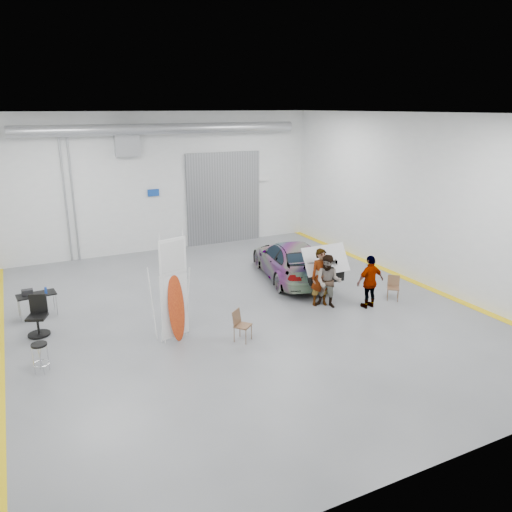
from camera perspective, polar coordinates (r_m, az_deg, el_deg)
name	(u,v)px	position (r m, az deg, el deg)	size (l,w,h in m)	color
ground	(240,311)	(15.84, -1.83, -6.26)	(16.00, 16.00, 0.00)	slate
room_shell	(218,172)	(16.85, -4.38, 9.50)	(14.02, 16.18, 6.01)	silver
sedan_car	(291,260)	(18.58, 3.98, -0.48)	(1.97, 4.82, 1.40)	white
person_a	(321,277)	(16.09, 7.44, -2.41)	(0.69, 0.45, 1.89)	#8F6C4E
person_b	(328,281)	(15.97, 8.27, -2.89)	(0.85, 0.65, 1.74)	teal
person_c	(370,282)	(16.21, 12.92, -2.87)	(1.00, 0.41, 1.73)	#A05A35
surfboard_display	(173,298)	(13.61, -9.51, -4.80)	(0.84, 0.41, 3.07)	white
folding_chair_near	(243,331)	(13.82, -1.54, -8.60)	(0.57, 0.64, 0.87)	brown
folding_chair_far	(393,293)	(17.21, 15.34, -4.06)	(0.53, 0.59, 0.81)	brown
shop_stool	(41,358)	(13.28, -23.38, -10.67)	(0.39, 0.39, 0.77)	black
work_table	(34,294)	(16.63, -24.04, -4.03)	(1.17, 0.66, 0.91)	#92939A
office_chair	(37,318)	(15.34, -23.75, -6.53)	(0.64, 0.67, 1.13)	black
trunk_lid	(324,257)	(16.62, 7.76, -0.09)	(1.63, 0.99, 0.04)	silver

